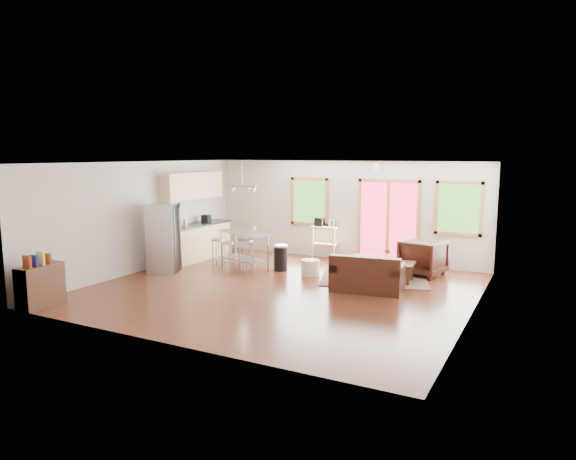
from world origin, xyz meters
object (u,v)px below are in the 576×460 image
at_px(armchair, 423,256).
at_px(kitchen_cart, 325,231).
at_px(refrigerator, 164,238).
at_px(ottoman, 363,264).
at_px(rug, 374,278).
at_px(island, 244,243).
at_px(coffee_table, 389,264).
at_px(loveseat, 367,276).

distance_m(armchair, kitchen_cart, 2.90).
bearing_deg(kitchen_cart, refrigerator, -129.40).
distance_m(armchair, refrigerator, 6.05).
relative_size(armchair, ottoman, 1.67).
height_order(refrigerator, kitchen_cart, refrigerator).
xyz_separation_m(rug, island, (-3.13, -0.49, 0.61)).
xyz_separation_m(coffee_table, refrigerator, (-4.95, -1.60, 0.44)).
height_order(loveseat, coffee_table, loveseat).
distance_m(armchair, ottoman, 1.41).
bearing_deg(rug, coffee_table, -15.15).
xyz_separation_m(rug, armchair, (0.89, 0.85, 0.44)).
height_order(coffee_table, ottoman, coffee_table).
xyz_separation_m(loveseat, coffee_table, (0.16, 0.98, 0.08)).
relative_size(loveseat, ottoman, 2.77).
distance_m(rug, loveseat, 1.13).
bearing_deg(refrigerator, island, 16.88).
distance_m(refrigerator, kitchen_cart, 4.24).
height_order(ottoman, island, island).
height_order(loveseat, refrigerator, refrigerator).
height_order(coffee_table, refrigerator, refrigerator).
bearing_deg(rug, island, -171.12).
height_order(armchair, island, armchair).
distance_m(loveseat, coffee_table, 0.99).
relative_size(rug, ottoman, 4.23).
bearing_deg(coffee_table, armchair, 60.70).
distance_m(loveseat, armchair, 2.05).
relative_size(coffee_table, ottoman, 2.10).
bearing_deg(ottoman, coffee_table, -39.33).
relative_size(armchair, refrigerator, 0.56).
bearing_deg(refrigerator, ottoman, 5.95).
height_order(loveseat, kitchen_cart, kitchen_cart).
height_order(rug, island, island).
bearing_deg(ottoman, rug, -51.32).
relative_size(armchair, island, 0.59).
xyz_separation_m(coffee_table, kitchen_cart, (-2.25, 1.68, 0.37)).
bearing_deg(armchair, kitchen_cart, -1.10).
xyz_separation_m(coffee_table, ottoman, (-0.82, 0.67, -0.19)).
bearing_deg(refrigerator, kitchen_cart, 27.77).
relative_size(loveseat, refrigerator, 0.93).
bearing_deg(loveseat, kitchen_cart, 120.80).
bearing_deg(kitchen_cart, rug, -39.80).
bearing_deg(kitchen_cart, loveseat, -51.74).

